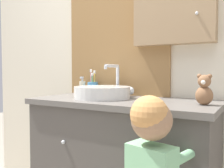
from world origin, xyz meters
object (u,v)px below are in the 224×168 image
(toothbrush_holder, at_px, (93,87))
(soap_dispenser, at_px, (82,87))
(teddy_bear, at_px, (204,90))
(sink_basin, at_px, (103,92))

(toothbrush_holder, relative_size, soap_dispenser, 1.41)
(teddy_bear, bearing_deg, toothbrush_holder, 165.97)
(soap_dispenser, bearing_deg, sink_basin, -30.73)
(toothbrush_holder, relative_size, teddy_bear, 1.17)
(sink_basin, distance_m, toothbrush_holder, 0.30)
(toothbrush_holder, bearing_deg, sink_basin, -42.05)
(teddy_bear, bearing_deg, sink_basin, 178.49)
(soap_dispenser, relative_size, teddy_bear, 0.83)
(toothbrush_holder, height_order, teddy_bear, toothbrush_holder)
(sink_basin, relative_size, toothbrush_holder, 2.20)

